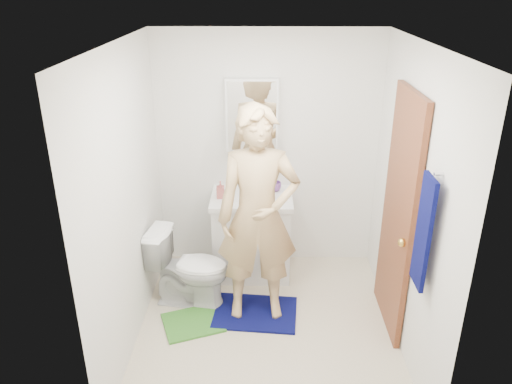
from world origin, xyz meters
TOP-DOWN VIEW (x-y plane):
  - floor at (0.00, 0.00)m, footprint 2.20×2.40m
  - ceiling at (0.00, 0.00)m, footprint 2.20×2.40m
  - wall_back at (0.00, 1.21)m, footprint 2.20×0.02m
  - wall_front at (0.00, -1.21)m, footprint 2.20×0.02m
  - wall_left at (-1.11, 0.00)m, footprint 0.02×2.40m
  - wall_right at (1.11, 0.00)m, footprint 0.02×2.40m
  - vanity_cabinet at (-0.15, 0.91)m, footprint 0.75×0.55m
  - countertop at (-0.15, 0.91)m, footprint 0.79×0.59m
  - sink_basin at (-0.15, 0.91)m, footprint 0.40×0.40m
  - faucet at (-0.15, 1.09)m, footprint 0.03×0.03m
  - medicine_cabinet at (-0.15, 1.14)m, footprint 0.50×0.12m
  - mirror_panel at (-0.15, 1.08)m, footprint 0.46×0.01m
  - door at (1.07, 0.15)m, footprint 0.05×0.80m
  - door_knob at (1.03, -0.17)m, footprint 0.07×0.07m
  - towel at (1.03, -0.57)m, footprint 0.03×0.24m
  - towel_hook at (1.07, -0.57)m, footprint 0.06×0.02m
  - toilet at (-0.71, 0.38)m, footprint 0.78×0.52m
  - bath_mat at (-0.10, 0.20)m, footprint 0.78×0.59m
  - green_rug at (-0.65, 0.05)m, footprint 0.61×0.57m
  - soap_dispenser at (-0.45, 0.88)m, footprint 0.08×0.08m
  - toothbrush_cup at (0.08, 1.05)m, footprint 0.13×0.13m
  - man at (-0.08, 0.22)m, footprint 0.72×0.50m

SIDE VIEW (x-z plane):
  - floor at x=0.00m, z-range -0.02..0.00m
  - green_rug at x=-0.65m, z-range 0.00..0.02m
  - bath_mat at x=-0.10m, z-range 0.00..0.02m
  - toilet at x=-0.71m, z-range 0.00..0.74m
  - vanity_cabinet at x=-0.15m, z-range 0.00..0.80m
  - countertop at x=-0.15m, z-range 0.80..0.85m
  - sink_basin at x=-0.15m, z-range 0.83..0.86m
  - toothbrush_cup at x=0.08m, z-range 0.85..0.94m
  - faucet at x=-0.15m, z-range 0.85..0.97m
  - soap_dispenser at x=-0.45m, z-range 0.85..1.02m
  - door_knob at x=1.03m, z-range 0.91..0.98m
  - man at x=-0.08m, z-range 0.02..1.92m
  - door at x=1.07m, z-range 0.00..2.05m
  - wall_back at x=0.00m, z-range 0.00..2.40m
  - wall_front at x=0.00m, z-range 0.00..2.40m
  - wall_left at x=-1.11m, z-range 0.00..2.40m
  - wall_right at x=1.11m, z-range 0.00..2.40m
  - towel at x=1.03m, z-range 0.85..1.65m
  - medicine_cabinet at x=-0.15m, z-range 1.25..1.95m
  - mirror_panel at x=-0.15m, z-range 1.27..1.93m
  - towel_hook at x=1.07m, z-range 1.66..1.68m
  - ceiling at x=0.00m, z-range 2.40..2.42m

